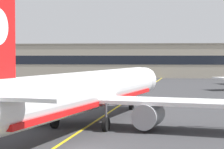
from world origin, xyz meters
TOP-DOWN VIEW (x-y plane):
  - taxiway_centreline at (0.00, 30.00)m, footprint 13.99×179.50m
  - airliner_foreground at (-1.42, 10.68)m, footprint 32.25×41.05m
  - terminal_building at (7.86, 114.91)m, footprint 157.73×12.40m

SIDE VIEW (x-z plane):
  - taxiway_centreline at x=0.00m, z-range 0.00..0.01m
  - airliner_foreground at x=-1.42m, z-range -2.46..9.19m
  - terminal_building at x=7.86m, z-range 0.01..10.97m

